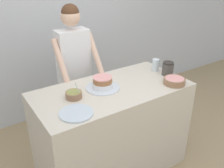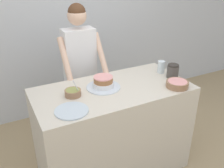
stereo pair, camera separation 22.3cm
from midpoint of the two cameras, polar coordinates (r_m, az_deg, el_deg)
The scene contains 9 objects.
wall_back at distance 3.45m, azimuth -9.08°, elevation 13.72°, with size 10.00×0.05×2.60m.
counter at distance 2.57m, azimuth 2.72°, elevation -10.65°, with size 1.48×0.73×0.96m.
person_baker at distance 2.77m, azimuth -5.05°, elevation 4.93°, with size 0.46×0.45×1.65m.
cake at distance 2.31m, azimuth 0.75°, elevation 0.18°, with size 0.32×0.32×0.11m.
frosting_bowl_olive at distance 2.19m, azimuth -6.07°, elevation -2.01°, with size 0.14×0.14×0.18m.
frosting_bowl_pink at distance 2.44m, azimuth 17.25°, elevation -0.02°, with size 0.21×0.21×0.06m.
drinking_glass at distance 2.71m, azimuth 13.50°, elevation 3.78°, with size 0.08×0.08×0.13m.
ceramic_plate at distance 1.98m, azimuth -6.05°, elevation -6.19°, with size 0.27×0.27×0.01m.
stoneware_jar at distance 2.62m, azimuth 16.11°, elevation 2.81°, with size 0.12×0.12×0.14m.
Camera 2 is at (-0.95, -1.47, 2.01)m, focal length 40.00 mm.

